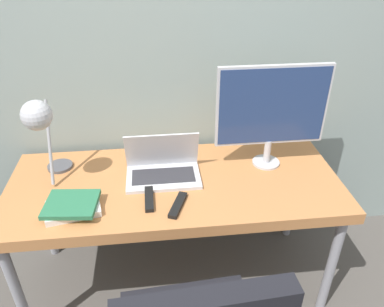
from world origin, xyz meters
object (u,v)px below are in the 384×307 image
Objects in this scene: desk_lamp at (40,122)px; book_stack at (72,207)px; laptop at (163,168)px; monitor at (272,109)px.

book_stack is (0.13, -0.22, -0.33)m from desk_lamp.
laptop is 0.65× the size of monitor.
desk_lamp is 0.41m from book_stack.
laptop is at bearing -173.82° from monitor.
laptop is 0.63m from desk_lamp.
monitor is at bearing 3.97° from desk_lamp.
monitor is 1.23× the size of desk_lamp.
laptop is 0.81× the size of desk_lamp.
laptop is at bearing 29.21° from book_stack.
laptop is 0.63m from monitor.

